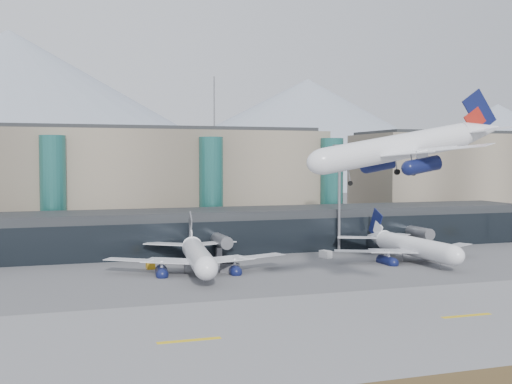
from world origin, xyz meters
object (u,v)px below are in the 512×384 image
Objects in this scene: lightmast_mid at (339,192)px; veh_d at (396,250)px; hero_jet at (415,139)px; veh_c at (230,268)px; jet_parked_mid at (196,248)px; jet_parked_right at (406,240)px; veh_g at (326,254)px; veh_b at (150,265)px.

lightmast_mid is 19.07m from veh_d.
hero_jet is 46.84m from veh_c.
hero_jet is 58.50m from veh_d.
veh_d is (49.42, 7.94, -3.77)m from jet_parked_mid.
lightmast_mid is 8.78× the size of veh_d.
lightmast_mid reaches higher than jet_parked_mid.
veh_c is (-41.16, -3.44, -3.53)m from jet_parked_right.
jet_parked_mid is 50.20m from veh_d.
jet_parked_mid is at bearing 122.73° from hero_jet.
veh_c is at bearing 167.64° from veh_d.
veh_g is (25.64, 11.66, -0.13)m from veh_c.
lightmast_mid is 49.64m from veh_b.
hero_jet is 53.28m from veh_g.
jet_parked_right reaches higher than veh_g.
veh_c reaches higher than veh_b.
lightmast_mid is 0.75× the size of hero_jet.
veh_g reaches higher than veh_b.
veh_c is (5.75, -3.97, -3.66)m from jet_parked_mid.
veh_b is (-46.66, -10.00, -13.67)m from lightmast_mid.
veh_d is (57.71, 2.46, 0.08)m from veh_b.
jet_parked_mid reaches higher than veh_d.
hero_jet is (-13.57, -54.66, 10.84)m from lightmast_mid.
jet_parked_right is 10.86× the size of veh_c.
veh_b is at bearing 126.93° from hero_jet.
jet_parked_mid is 13.58× the size of veh_g.
lightmast_mid reaches higher than veh_c.
hero_jet is 13.09× the size of veh_b.
veh_g is (-18.04, -0.24, -0.03)m from veh_d.
hero_jet is 0.93× the size of jet_parked_right.
veh_g is at bearing -86.67° from veh_b.
jet_parked_right reaches higher than veh_d.
veh_c is at bearing -117.52° from jet_parked_mid.
hero_jet is at bearing -145.20° from veh_d.
veh_c is at bearing -123.81° from veh_b.
veh_c is 1.22× the size of veh_g.
jet_parked_mid is 7.89m from veh_c.
lightmast_mid is 40.30m from veh_c.
veh_d is at bearing -18.72° from jet_parked_right.
jet_parked_mid reaches higher than veh_g.
veh_b is at bearing 63.58° from jet_parked_mid.
lightmast_mid reaches higher than veh_b.
jet_parked_mid reaches higher than jet_parked_right.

